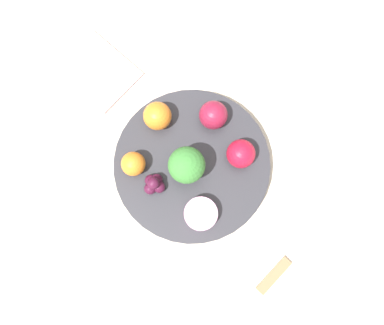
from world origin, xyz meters
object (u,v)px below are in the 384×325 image
at_px(apple_red, 241,154).
at_px(apple_green, 213,115).
at_px(grape_cluster, 154,184).
at_px(bowl, 192,165).
at_px(napkin, 99,71).
at_px(orange_front, 133,164).
at_px(small_cup, 201,214).
at_px(spoon, 274,276).
at_px(broccoli, 187,166).
at_px(orange_back, 157,116).

distance_m(apple_red, apple_green, 0.08).
bearing_deg(apple_red, grape_cluster, -34.34).
height_order(bowl, napkin, bowl).
height_order(bowl, grape_cluster, grape_cluster).
relative_size(apple_red, orange_front, 1.19).
relative_size(small_cup, napkin, 0.39).
bearing_deg(spoon, bowl, -106.69).
bearing_deg(napkin, grape_cluster, 64.14).
height_order(broccoli, small_cup, broccoli).
xyz_separation_m(grape_cluster, spoon, (-0.00, 0.24, -0.04)).
bearing_deg(orange_back, spoon, 73.53).
xyz_separation_m(orange_front, small_cup, (-0.00, 0.13, -0.01)).
relative_size(broccoli, spoon, 1.04).
height_order(orange_back, grape_cluster, orange_back).
bearing_deg(grape_cluster, bowl, 157.12).
xyz_separation_m(orange_front, spoon, (0.00, 0.28, -0.04)).
xyz_separation_m(bowl, grape_cluster, (0.06, -0.03, 0.03)).
height_order(apple_green, grape_cluster, apple_green).
relative_size(napkin, spoon, 1.91).
distance_m(bowl, broccoli, 0.06).
bearing_deg(broccoli, apple_green, -168.64).
xyz_separation_m(bowl, small_cup, (0.06, 0.06, 0.02)).
height_order(broccoli, apple_red, broccoli).
distance_m(apple_green, small_cup, 0.16).
bearing_deg(grape_cluster, spoon, 90.13).
bearing_deg(orange_back, apple_red, 101.84).
xyz_separation_m(bowl, orange_back, (-0.03, -0.09, 0.04)).
height_order(apple_green, spoon, apple_green).
distance_m(apple_green, spoon, 0.28).
bearing_deg(spoon, apple_red, -127.16).
bearing_deg(grape_cluster, small_cup, 94.36).
relative_size(apple_red, apple_green, 0.99).
bearing_deg(apple_red, broccoli, -37.84).
xyz_separation_m(broccoli, spoon, (0.05, 0.21, -0.07)).
height_order(orange_front, napkin, orange_front).
xyz_separation_m(orange_back, napkin, (-0.01, -0.15, -0.05)).
distance_m(grape_cluster, napkin, 0.24).
bearing_deg(small_cup, broccoli, -126.51).
bearing_deg(apple_green, orange_back, -52.10).
xyz_separation_m(apple_green, grape_cluster, (0.15, -0.01, -0.01)).
bearing_deg(grape_cluster, apple_green, 176.39).
height_order(apple_red, grape_cluster, apple_red).
bearing_deg(spoon, grape_cluster, -89.87).
height_order(orange_front, orange_back, orange_back).
bearing_deg(spoon, orange_front, -90.89).
bearing_deg(apple_red, spoon, 52.84).
relative_size(orange_front, spoon, 0.55).
distance_m(apple_green, grape_cluster, 0.15).
xyz_separation_m(apple_green, small_cup, (0.14, 0.08, -0.01)).
bearing_deg(orange_front, apple_red, 132.23).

